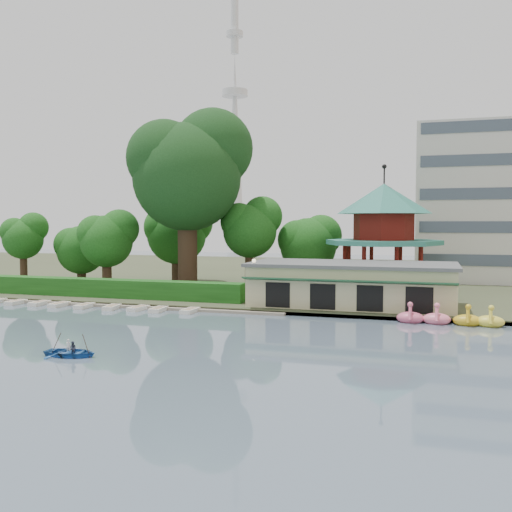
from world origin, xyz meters
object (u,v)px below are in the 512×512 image
at_px(big_tree, 189,168).
at_px(rowboat_with_passengers, 71,348).
at_px(dock, 113,305).
at_px(pavilion, 384,227).
at_px(boathouse, 352,284).

distance_m(big_tree, rowboat_with_passengers, 32.83).
bearing_deg(dock, pavilion, 31.66).
height_order(big_tree, rowboat_with_passengers, big_tree).
bearing_deg(pavilion, big_tree, -169.65).
bearing_deg(dock, boathouse, 12.24).
height_order(dock, rowboat_with_passengers, rowboat_with_passengers).
bearing_deg(dock, rowboat_with_passengers, -65.89).
bearing_deg(pavilion, boathouse, -101.28).
bearing_deg(boathouse, rowboat_with_passengers, -120.56).
distance_m(dock, pavilion, 29.14).
relative_size(pavilion, rowboat_with_passengers, 2.92).
distance_m(dock, rowboat_with_passengers, 20.25).
relative_size(boathouse, pavilion, 1.38).
relative_size(dock, pavilion, 2.52).
height_order(boathouse, rowboat_with_passengers, boathouse).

